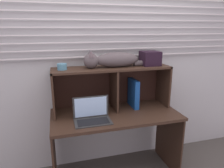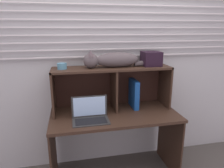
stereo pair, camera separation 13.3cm
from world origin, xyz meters
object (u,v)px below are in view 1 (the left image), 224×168
cat (113,60)px  storage_box (150,58)px  small_basket (62,67)px  laptop (92,116)px  book_stack (90,108)px  binder_upright (133,93)px

cat → storage_box: cat is taller
small_basket → laptop: bearing=-44.9°
book_stack → storage_box: 0.86m
cat → laptop: 0.62m
laptop → binder_upright: 0.59m
laptop → small_basket: small_basket is taller
binder_upright → small_basket: size_ratio=3.35×
binder_upright → book_stack: size_ratio=1.22×
cat → book_stack: size_ratio=3.25×
small_basket → storage_box: storage_box is taller
binder_upright → laptop: bearing=-154.7°
cat → small_basket: bearing=180.0°
binder_upright → book_stack: binder_upright is taller
cat → storage_box: size_ratio=4.32×
laptop → binder_upright: (0.52, 0.25, 0.11)m
binder_upright → small_basket: (-0.77, 0.00, 0.34)m
laptop → book_stack: size_ratio=1.35×
book_stack → storage_box: (0.68, 0.00, 0.52)m
laptop → binder_upright: binder_upright is taller
binder_upright → book_stack: bearing=-179.9°
small_basket → storage_box: (0.96, 0.00, 0.05)m
small_basket → storage_box: bearing=0.0°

